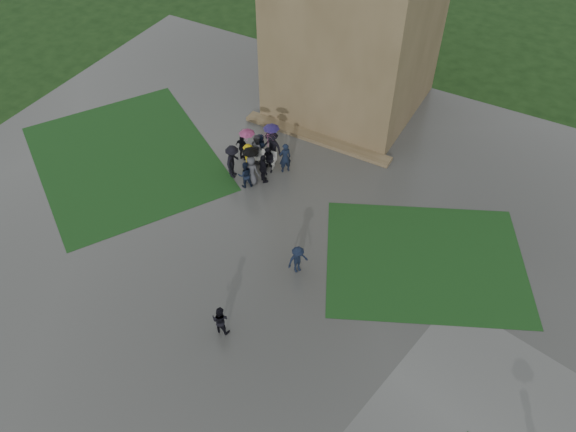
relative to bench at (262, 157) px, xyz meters
The scene contains 9 objects.
ground 7.39m from the bench, 77.59° to the right, with size 120.00×120.00×0.00m, color black.
plaza 5.46m from the bench, 73.07° to the right, with size 34.00×34.00×0.02m, color #393936.
lawn_inset_left 7.64m from the bench, 155.13° to the right, with size 11.00×9.00×0.01m, color #113312.
lawn_inset_right 10.33m from the bench, 12.33° to the right, with size 9.00×7.00×0.01m, color #113312.
tower_plinth 3.77m from the bench, 64.98° to the left, with size 9.00×0.80×0.22m, color brown.
bench is the anchor object (origin of this frame).
visitor_cluster 0.79m from the bench, 90.02° to the right, with size 3.37×3.28×2.49m.
pedestrian_mid 7.65m from the bench, 46.82° to the right, with size 0.97×0.50×1.50m, color black.
pedestrian_near 10.67m from the bench, 67.93° to the right, with size 0.72×0.41×1.48m, color black.
Camera 1 is at (11.11, -12.63, 19.82)m, focal length 35.00 mm.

